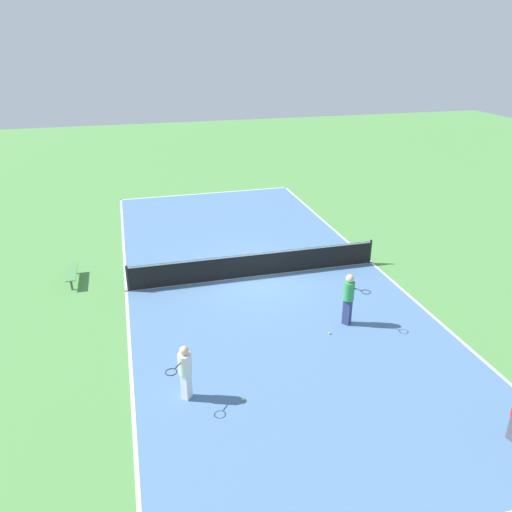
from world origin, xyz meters
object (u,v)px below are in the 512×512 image
Objects in this scene: player_far_green at (349,296)px; tennis_ball_far_baseline at (181,355)px; bench at (72,272)px; tennis_ball_near_net at (330,333)px; player_far_white at (185,369)px; tennis_net at (256,264)px; tennis_ball_right_alley at (243,399)px.

player_far_green is 26.89× the size of tennis_ball_far_baseline.
bench is at bearing -60.43° from tennis_ball_far_baseline.
tennis_ball_near_net is (-4.81, 0.01, 0.00)m from tennis_ball_far_baseline.
tennis_ball_far_baseline is at bearing -0.17° from tennis_ball_near_net.
player_far_green is 6.17m from player_far_white.
player_far_white is 23.81× the size of tennis_ball_far_baseline.
bench is (7.10, -1.43, -0.16)m from tennis_net.
tennis_ball_right_alley is (-4.83, 8.59, -0.33)m from bench.
tennis_net is at bearing -127.25° from tennis_ball_far_baseline.
tennis_ball_right_alley is at bearing 118.76° from tennis_ball_far_baseline.
tennis_net is 6.24× the size of player_far_white.
player_far_white is 23.81× the size of tennis_ball_near_net.
tennis_net is at bearing -168.37° from player_far_white.
player_far_green is at bearing -175.57° from tennis_ball_far_baseline.
player_far_white reaches higher than bench.
bench is 25.93× the size of tennis_ball_far_baseline.
tennis_net is 5.97m from tennis_ball_far_baseline.
bench is at bearing -11.38° from tennis_net.
tennis_ball_near_net is 4.23m from tennis_ball_right_alley.
player_far_white is (5.70, 2.37, -0.14)m from player_far_green.
tennis_net reaches higher than tennis_ball_far_baseline.
tennis_ball_right_alley is at bearing 29.34° from bench.
player_far_green is at bearing 115.06° from tennis_net.
tennis_ball_far_baseline is at bearing -142.01° from player_far_white.
tennis_ball_near_net is at bearing 53.36° from bench.
player_far_green reaches higher than tennis_ball_near_net.
tennis_net reaches higher than tennis_ball_near_net.
tennis_ball_right_alley is (2.26, 7.17, -0.49)m from tennis_net.
tennis_net is 5.52× the size of player_far_green.
tennis_ball_right_alley is (-1.42, 0.50, -0.89)m from player_far_white.
bench is 7.09m from tennis_ball_far_baseline.
bench is at bearing -60.66° from tennis_ball_right_alley.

